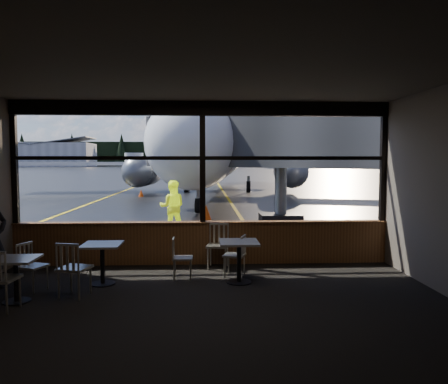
{
  "coord_description": "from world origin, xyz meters",
  "views": [
    {
      "loc": [
        0.01,
        -9.37,
        2.23
      ],
      "look_at": [
        0.51,
        1.0,
        1.5
      ],
      "focal_mm": 35.0,
      "sensor_mm": 36.0,
      "label": 1
    }
  ],
  "objects": [
    {
      "name": "chair_near_e",
      "position": [
        0.61,
        -1.07,
        0.41
      ],
      "size": [
        0.57,
        0.57,
        0.82
      ],
      "primitive_type": null,
      "rotation": [
        0.0,
        0.0,
        1.25
      ],
      "color": "beige",
      "rests_on": "carpet_floor"
    },
    {
      "name": "chair_near_n",
      "position": [
        0.31,
        -0.4,
        0.47
      ],
      "size": [
        0.59,
        0.59,
        0.93
      ],
      "primitive_type": null,
      "rotation": [
        0.0,
        0.0,
        2.97
      ],
      "color": "beige",
      "rests_on": "carpet_floor"
    },
    {
      "name": "cafe_table_left",
      "position": [
        -2.94,
        -2.46,
        0.36
      ],
      "size": [
        0.65,
        0.65,
        0.71
      ],
      "primitive_type": null,
      "color": "#A6A199",
      "rests_on": "carpet_floor"
    },
    {
      "name": "window_header",
      "position": [
        0.0,
        0.0,
        3.35
      ],
      "size": [
        8.0,
        0.18,
        0.3
      ],
      "primitive_type": "cube",
      "color": "black",
      "rests_on": "ground"
    },
    {
      "name": "cone_wing",
      "position": [
        -3.93,
        18.39,
        0.23
      ],
      "size": [
        0.33,
        0.33,
        0.46
      ],
      "primitive_type": "cone",
      "color": "#FA5707",
      "rests_on": "ground_plane"
    },
    {
      "name": "hangar_right",
      "position": [
        60.0,
        178.0,
        6.0
      ],
      "size": [
        50.0,
        20.0,
        12.0
      ],
      "primitive_type": null,
      "color": "silver",
      "rests_on": "ground_plane"
    },
    {
      "name": "airliner",
      "position": [
        0.96,
        21.56,
        5.43
      ],
      "size": [
        33.01,
        38.31,
        10.86
      ],
      "primitive_type": null,
      "rotation": [
        0.0,
        0.0,
        -0.1
      ],
      "color": "white",
      "rests_on": "ground_plane"
    },
    {
      "name": "ground_plane",
      "position": [
        0.0,
        120.0,
        0.0
      ],
      "size": [
        520.0,
        520.0,
        0.0
      ],
      "primitive_type": "plane",
      "color": "black",
      "rests_on": "ground"
    },
    {
      "name": "chair_mid_w",
      "position": [
        -2.92,
        -1.83,
        0.42
      ],
      "size": [
        0.6,
        0.6,
        0.83
      ],
      "primitive_type": null,
      "rotation": [
        0.0,
        0.0,
        -1.99
      ],
      "color": "#ABA69A",
      "rests_on": "carpet_floor"
    },
    {
      "name": "mullion_centre",
      "position": [
        0.0,
        0.0,
        2.2
      ],
      "size": [
        0.12,
        0.12,
        2.6
      ],
      "primitive_type": "cube",
      "color": "black",
      "rests_on": "ground"
    },
    {
      "name": "wall_back",
      "position": [
        0.0,
        -6.0,
        1.75
      ],
      "size": [
        8.0,
        0.04,
        3.5
      ],
      "primitive_type": "cube",
      "color": "#504740",
      "rests_on": "ground"
    },
    {
      "name": "fuel_tank_a",
      "position": [
        -30.0,
        182.0,
        3.0
      ],
      "size": [
        8.0,
        8.0,
        6.0
      ],
      "primitive_type": "cylinder",
      "color": "silver",
      "rests_on": "ground_plane"
    },
    {
      "name": "mullion_left",
      "position": [
        -3.95,
        0.0,
        2.2
      ],
      "size": [
        0.12,
        0.12,
        2.6
      ],
      "primitive_type": "cube",
      "color": "black",
      "rests_on": "ground"
    },
    {
      "name": "hangar_left",
      "position": [
        -70.0,
        180.0,
        5.5
      ],
      "size": [
        45.0,
        18.0,
        11.0
      ],
      "primitive_type": null,
      "color": "silver",
      "rests_on": "ground_plane"
    },
    {
      "name": "hangar_mid",
      "position": [
        0.0,
        185.0,
        5.0
      ],
      "size": [
        38.0,
        15.0,
        10.0
      ],
      "primitive_type": null,
      "color": "silver",
      "rests_on": "ground_plane"
    },
    {
      "name": "window_transom",
      "position": [
        0.0,
        0.0,
        2.3
      ],
      "size": [
        8.0,
        0.1,
        0.08
      ],
      "primitive_type": "cube",
      "color": "black",
      "rests_on": "ground"
    },
    {
      "name": "chair_mid_s",
      "position": [
        -2.1,
        -2.21,
        0.47
      ],
      "size": [
        0.63,
        0.63,
        0.94
      ],
      "primitive_type": null,
      "rotation": [
        0.0,
        0.0,
        -0.27
      ],
      "color": "#AFAA9E",
      "rests_on": "carpet_floor"
    },
    {
      "name": "chair_left_s",
      "position": [
        -3.0,
        -2.85,
        0.48
      ],
      "size": [
        0.57,
        0.57,
        0.95
      ],
      "primitive_type": null,
      "rotation": [
        0.0,
        0.0,
        -0.1
      ],
      "color": "#ABA69A",
      "rests_on": "carpet_floor"
    },
    {
      "name": "fuel_tank_b",
      "position": [
        -20.0,
        182.0,
        3.0
      ],
      "size": [
        8.0,
        8.0,
        6.0
      ],
      "primitive_type": "cylinder",
      "color": "silver",
      "rests_on": "ground_plane"
    },
    {
      "name": "carpet_floor",
      "position": [
        0.0,
        -3.0,
        0.01
      ],
      "size": [
        8.0,
        6.0,
        0.01
      ],
      "primitive_type": "cube",
      "color": "black",
      "rests_on": "ground"
    },
    {
      "name": "treeline",
      "position": [
        0.0,
        210.0,
        6.0
      ],
      "size": [
        360.0,
        3.0,
        12.0
      ],
      "primitive_type": "cube",
      "color": "black",
      "rests_on": "ground_plane"
    },
    {
      "name": "jet_bridge",
      "position": [
        3.6,
        5.5,
        2.4
      ],
      "size": [
        8.99,
        10.99,
        4.79
      ],
      "primitive_type": null,
      "color": "#29292C",
      "rests_on": "ground_plane"
    },
    {
      "name": "fuel_tank_c",
      "position": [
        -10.0,
        182.0,
        3.0
      ],
      "size": [
        8.0,
        8.0,
        6.0
      ],
      "primitive_type": "cylinder",
      "color": "silver",
      "rests_on": "ground_plane"
    },
    {
      "name": "cone_nose",
      "position": [
        0.12,
        7.28,
        0.28
      ],
      "size": [
        0.41,
        0.41,
        0.56
      ],
      "primitive_type": "cone",
      "color": "orange",
      "rests_on": "ground_plane"
    },
    {
      "name": "cafe_table_mid",
      "position": [
        -1.81,
        -1.51,
        0.37
      ],
      "size": [
        0.68,
        0.68,
        0.75
      ],
      "primitive_type": null,
      "color": "gray",
      "rests_on": "carpet_floor"
    },
    {
      "name": "cafe_table_near",
      "position": [
        0.66,
        -1.53,
        0.39
      ],
      "size": [
        0.7,
        0.7,
        0.77
      ],
      "primitive_type": null,
      "color": "#A9A39C",
      "rests_on": "carpet_floor"
    },
    {
      "name": "window_sill",
      "position": [
        0.0,
        0.0,
        0.45
      ],
      "size": [
        8.0,
        0.28,
        0.9
      ],
      "primitive_type": "cube",
      "color": "#58341A",
      "rests_on": "ground"
    },
    {
      "name": "ground_crew",
      "position": [
        -0.95,
        4.2,
        0.82
      ],
      "size": [
        0.81,
        0.63,
        1.64
      ],
      "primitive_type": "imported",
      "rotation": [
        0.0,
        0.0,
        3.16
      ],
      "color": "#BFF219",
      "rests_on": "ground_plane"
    },
    {
      "name": "chair_near_w",
      "position": [
        -0.38,
        -1.21,
        0.4
      ],
      "size": [
        0.44,
        0.44,
        0.79
      ],
      "primitive_type": null,
      "rotation": [
        0.0,
        0.0,
        -1.56
      ],
      "color": "#B2ACA1",
      "rests_on": "carpet_floor"
    },
    {
      "name": "mullion_right",
      "position": [
        3.95,
        0.0,
        2.2
      ],
      "size": [
        0.12,
        0.12,
        2.6
      ],
      "primitive_type": "cube",
      "color": "black",
      "rests_on": "ground"
    },
    {
      "name": "ceiling",
      "position": [
        0.0,
        -3.0,
        3.5
      ],
      "size": [
        8.0,
        6.0,
        0.04
      ],
      "primitive_type": "cube",
      "color": "#38332D",
      "rests_on": "ground"
    }
  ]
}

